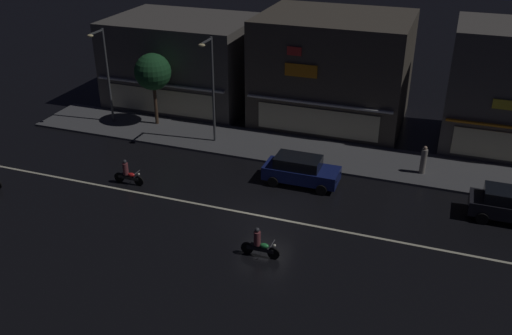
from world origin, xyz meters
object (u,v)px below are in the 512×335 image
Objects in this scene: streetlamp_west at (105,69)px; parked_car_near_kerb at (300,170)px; parked_car_trailing at (512,205)px; motorcycle_opposite_lane at (259,244)px; streetlamp_mid at (211,82)px; traffic_cone at (276,164)px; motorcycle_lead at (128,174)px; pedestrian_on_sidewalk at (423,161)px.

streetlamp_west is 16.15m from parked_car_near_kerb.
parked_car_trailing is 2.26× the size of motorcycle_opposite_lane.
parked_car_near_kerb is 2.26× the size of motorcycle_opposite_lane.
streetlamp_mid is 1.62× the size of parked_car_near_kerb.
motorcycle_opposite_lane is at bearing -77.15° from traffic_cone.
streetlamp_mid is at bearing -4.78° from streetlamp_west.
motorcycle_lead and motorcycle_opposite_lane have the same top height.
parked_car_trailing is (11.26, -0.13, 0.00)m from parked_car_near_kerb.
parked_car_trailing reaches higher than traffic_cone.
streetlamp_west reaches higher than motorcycle_opposite_lane.
pedestrian_on_sidewalk reaches higher than traffic_cone.
streetlamp_mid is 12.70× the size of traffic_cone.
parked_car_near_kerb is at bearing -36.71° from traffic_cone.
pedestrian_on_sidewalk is 17.32m from motorcycle_lead.
pedestrian_on_sidewalk is at bearing 13.80° from traffic_cone.
streetlamp_mid is at bearing 68.53° from motorcycle_lead.
motorcycle_opposite_lane is at bearing 33.41° from parked_car_trailing.
parked_car_near_kerb is (15.28, -4.10, -3.25)m from streetlamp_west.
streetlamp_west is at bearing 168.64° from traffic_cone.
traffic_cone is (-13.16, 1.55, -0.59)m from parked_car_trailing.
pedestrian_on_sidewalk is 0.92× the size of motorcycle_lead.
motorcycle_lead is (-15.89, -6.88, -0.31)m from pedestrian_on_sidewalk.
traffic_cone is at bearing -11.36° from streetlamp_west.
motorcycle_lead is at bearing -147.15° from traffic_cone.
streetlamp_mid is 13.48m from motorcycle_opposite_lane.
motorcycle_lead is at bearing 9.00° from parked_car_trailing.
pedestrian_on_sidewalk is 8.72m from traffic_cone.
motorcycle_lead is (-20.60, -3.26, -0.24)m from parked_car_trailing.
motorcycle_lead is 1.00× the size of motorcycle_opposite_lane.
parked_car_trailing is (18.21, -3.54, -3.40)m from streetlamp_mid.
streetlamp_mid reaches higher than parked_car_near_kerb.
parked_car_trailing is (26.54, -4.23, -3.25)m from streetlamp_west.
parked_car_near_kerb is 11.26m from parked_car_trailing.
pedestrian_on_sidewalk is 3.16× the size of traffic_cone.
parked_car_near_kerb is 7.48m from motorcycle_opposite_lane.
streetlamp_mid is 3.68× the size of motorcycle_opposite_lane.
traffic_cone is (-2.03, 8.89, -0.36)m from motorcycle_opposite_lane.
pedestrian_on_sidewalk is at bearing -37.52° from parked_car_trailing.
streetlamp_west is at bearing 175.22° from streetlamp_mid.
traffic_cone is (-1.90, 1.42, -0.59)m from parked_car_near_kerb.
parked_car_near_kerb reaches higher than traffic_cone.
streetlamp_west is 12.19× the size of traffic_cone.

